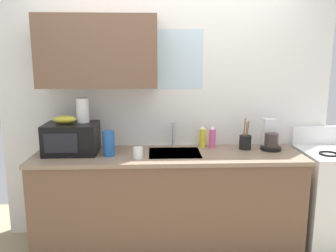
{
  "coord_description": "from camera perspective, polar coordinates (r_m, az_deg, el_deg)",
  "views": [
    {
      "loc": [
        -0.12,
        -2.91,
        1.72
      ],
      "look_at": [
        0.0,
        0.0,
        1.15
      ],
      "focal_mm": 36.14,
      "sensor_mm": 36.0,
      "label": 1
    }
  ],
  "objects": [
    {
      "name": "kitchen_wall_assembly",
      "position": [
        3.24,
        -2.44,
        4.76
      ],
      "size": [
        3.15,
        0.42,
        2.5
      ],
      "color": "white",
      "rests_on": "ground"
    },
    {
      "name": "counter_unit",
      "position": [
        3.18,
        0.02,
        -12.33
      ],
      "size": [
        2.38,
        0.63,
        0.9
      ],
      "color": "brown",
      "rests_on": "ground"
    },
    {
      "name": "sink_faucet",
      "position": [
        3.23,
        0.89,
        -1.45
      ],
      "size": [
        0.03,
        0.03,
        0.24
      ],
      "primitive_type": "cylinder",
      "color": "#B2B5BA",
      "rests_on": "counter_unit"
    },
    {
      "name": "stove_range",
      "position": [
        3.59,
        25.84,
        -10.7
      ],
      "size": [
        0.6,
        0.6,
        1.08
      ],
      "color": "white",
      "rests_on": "ground"
    },
    {
      "name": "microwave",
      "position": [
        3.13,
        -15.96,
        -2.03
      ],
      "size": [
        0.46,
        0.35,
        0.27
      ],
      "color": "black",
      "rests_on": "counter_unit"
    },
    {
      "name": "banana_bunch",
      "position": [
        3.11,
        -17.01,
        1.04
      ],
      "size": [
        0.2,
        0.11,
        0.07
      ],
      "primitive_type": "ellipsoid",
      "color": "gold",
      "rests_on": "microwave"
    },
    {
      "name": "paper_towel_roll",
      "position": [
        3.11,
        -14.18,
        2.59
      ],
      "size": [
        0.11,
        0.11,
        0.22
      ],
      "primitive_type": "cylinder",
      "color": "white",
      "rests_on": "microwave"
    },
    {
      "name": "coffee_maker",
      "position": [
        3.29,
        16.84,
        -1.99
      ],
      "size": [
        0.19,
        0.21,
        0.28
      ],
      "color": "black",
      "rests_on": "counter_unit"
    },
    {
      "name": "dish_soap_bottle_yellow",
      "position": [
        3.25,
        5.85,
        -1.82
      ],
      "size": [
        0.06,
        0.06,
        0.21
      ],
      "color": "yellow",
      "rests_on": "counter_unit"
    },
    {
      "name": "dish_soap_bottle_pink",
      "position": [
        3.22,
        7.5,
        -1.91
      ],
      "size": [
        0.06,
        0.06,
        0.22
      ],
      "color": "#E55999",
      "rests_on": "counter_unit"
    },
    {
      "name": "cereal_canister",
      "position": [
        2.98,
        -9.97,
        -2.91
      ],
      "size": [
        0.1,
        0.1,
        0.22
      ],
      "primitive_type": "cylinder",
      "color": "#2659A5",
      "rests_on": "counter_unit"
    },
    {
      "name": "mug_white",
      "position": [
        2.88,
        -5.07,
        -4.53
      ],
      "size": [
        0.08,
        0.08,
        0.09
      ],
      "primitive_type": "cylinder",
      "color": "white",
      "rests_on": "counter_unit"
    },
    {
      "name": "utensil_crock",
      "position": [
        3.24,
        12.89,
        -2.6
      ],
      "size": [
        0.11,
        0.11,
        0.3
      ],
      "color": "black",
      "rests_on": "counter_unit"
    }
  ]
}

